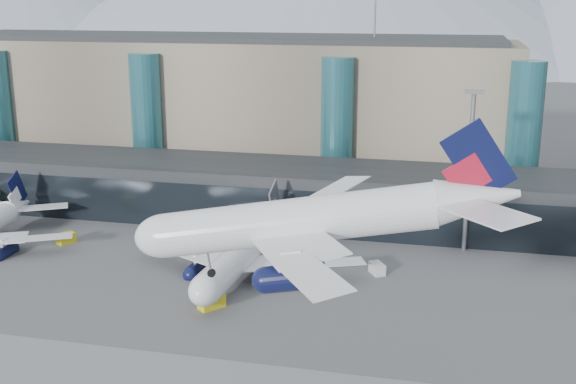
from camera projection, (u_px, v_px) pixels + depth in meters
The scene contains 11 objects.
ground at pixel (175, 378), 76.59m from camera, with size 900.00×900.00×0.00m, color #515154.
concourse at pixel (294, 194), 129.55m from camera, with size 170.00×27.00×10.00m.
terminal_main at pixel (217, 105), 162.58m from camera, with size 130.00×30.00×31.00m.
teal_towers at pixel (239, 125), 145.75m from camera, with size 116.40×19.40×46.00m.
lightmast_mid at pixel (469, 162), 111.38m from camera, with size 3.00×1.20×25.60m.
hero_jet at pixel (335, 207), 56.60m from camera, with size 31.71×32.12×10.38m.
jet_parked_mid at pixel (249, 240), 106.21m from camera, with size 36.87×36.11×11.89m.
veh_b at pixel (66, 238), 118.46m from camera, with size 2.86×1.76×1.65m, color gold.
veh_c at pixel (270, 272), 103.72m from camera, with size 3.36×1.78×1.87m, color #4E4F53.
veh_g at pixel (377, 269), 105.31m from camera, with size 2.74×1.60×1.60m, color silver.
veh_h at pixel (212, 301), 93.72m from camera, with size 3.37×1.78×1.86m, color gold.
Camera 1 is at (27.21, -64.21, 39.23)m, focal length 45.00 mm.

